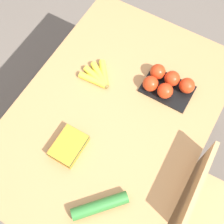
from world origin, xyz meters
TOP-DOWN VIEW (x-y plane):
  - ground_plane at (0.00, 0.00)m, footprint 12.00×12.00m
  - dining_table at (0.00, 0.00)m, footprint 1.37×0.94m
  - chair at (0.14, 0.63)m, footprint 0.44×0.42m
  - banana_bunch at (-0.15, -0.17)m, footprint 0.16×0.17m
  - tomato_pack at (-0.28, 0.16)m, footprint 0.18×0.26m
  - carrot_bag at (0.26, -0.09)m, footprint 0.17×0.13m
  - cucumber_near at (0.42, 0.18)m, footprint 0.23×0.21m

SIDE VIEW (x-z plane):
  - ground_plane at x=0.00m, z-range 0.00..0.00m
  - chair at x=0.14m, z-range 0.02..0.92m
  - dining_table at x=0.00m, z-range 0.28..1.01m
  - banana_bunch at x=-0.15m, z-range 0.74..0.77m
  - cucumber_near at x=0.42m, z-range 0.74..0.79m
  - carrot_bag at x=0.26m, z-range 0.74..0.79m
  - tomato_pack at x=-0.28m, z-range 0.74..0.83m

